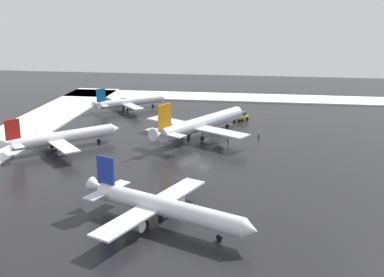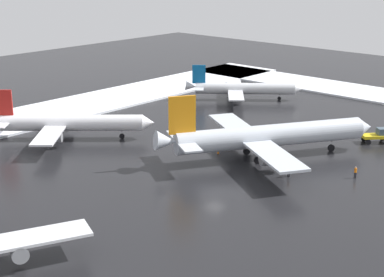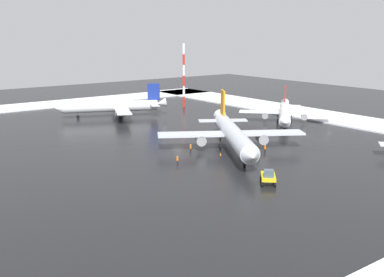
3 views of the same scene
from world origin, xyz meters
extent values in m
plane|color=black|center=(0.00, 0.00, 0.00)|extent=(240.00, 240.00, 0.00)
cube|color=white|center=(0.00, -50.00, 0.21)|extent=(152.00, 16.00, 0.42)
cube|color=white|center=(67.00, 0.00, 0.21)|extent=(14.00, 116.00, 0.42)
cylinder|color=silver|center=(-16.05, -2.26, 3.54)|extent=(27.68, 18.80, 3.44)
cone|color=silver|center=(-30.02, 6.31, 3.54)|extent=(3.78, 4.06, 3.27)
cone|color=silver|center=(-1.90, -10.93, 4.15)|extent=(4.61, 4.38, 3.35)
cube|color=silver|center=(-17.80, -10.92, 3.24)|extent=(10.67, 13.54, 0.36)
cylinder|color=gray|center=(-17.17, -8.93, 2.23)|extent=(3.99, 3.52, 2.02)
cube|color=silver|center=(-9.12, 3.23, 3.24)|extent=(10.67, 13.54, 0.36)
cylinder|color=gray|center=(-10.61, 1.77, 2.23)|extent=(3.99, 3.52, 2.02)
cube|color=orange|center=(-3.97, -9.66, 7.89)|extent=(3.64, 2.43, 5.67)
cube|color=silver|center=(-5.73, -12.15, 3.95)|extent=(4.78, 5.52, 0.24)
cube|color=silver|center=(-2.56, -6.97, 3.95)|extent=(4.78, 5.52, 0.24)
cylinder|color=black|center=(-25.11, 3.29, 2.02)|extent=(0.24, 0.24, 0.71)
cylinder|color=black|center=(-25.11, 3.29, 0.56)|extent=(1.13, 0.88, 1.11)
cylinder|color=black|center=(-14.62, -5.74, 2.02)|extent=(0.24, 0.24, 0.71)
cylinder|color=black|center=(-14.62, -5.74, 0.56)|extent=(1.13, 0.88, 1.11)
cylinder|color=black|center=(-12.30, -1.95, 2.02)|extent=(0.24, 0.24, 0.71)
cylinder|color=black|center=(-12.30, -1.95, 0.56)|extent=(1.13, 0.88, 1.11)
cylinder|color=silver|center=(34.57, -1.72, 3.02)|extent=(13.03, 24.95, 2.94)
cone|color=silver|center=(40.15, 11.12, 3.02)|extent=(3.39, 3.02, 2.79)
cone|color=silver|center=(28.91, -14.72, 3.54)|extent=(3.52, 3.83, 2.86)
cube|color=silver|center=(27.03, -1.28, 2.77)|extent=(11.82, 7.97, 0.31)
cylinder|color=gray|center=(28.79, -1.57, 1.90)|extent=(2.76, 3.38, 1.73)
cube|color=silver|center=(40.03, -6.93, 2.77)|extent=(11.82, 7.97, 0.31)
cylinder|color=gray|center=(38.62, -5.84, 1.90)|extent=(2.76, 3.38, 1.73)
cube|color=navy|center=(29.74, -12.82, 6.74)|extent=(1.66, 3.29, 4.84)
cube|color=silver|center=(27.43, -11.63, 3.37)|extent=(4.70, 3.71, 0.21)
cube|color=silver|center=(32.19, -13.69, 3.37)|extent=(4.70, 3.71, 0.21)
cylinder|color=black|center=(38.18, 6.60, 1.73)|extent=(0.21, 0.21, 0.60)
cylinder|color=black|center=(38.18, 6.60, 0.48)|extent=(0.66, 0.99, 0.95)
cylinder|color=black|center=(31.79, -3.34, 1.73)|extent=(0.21, 0.21, 0.60)
cylinder|color=black|center=(31.79, -3.34, 0.48)|extent=(0.66, 0.99, 0.95)
cylinder|color=black|center=(35.28, -4.86, 1.73)|extent=(0.21, 0.21, 0.60)
cylinder|color=black|center=(35.28, -4.86, 0.48)|extent=(0.66, 0.99, 0.95)
cylinder|color=white|center=(-1.36, -33.04, 2.84)|extent=(18.46, 19.80, 2.76)
cone|color=white|center=(-10.23, -23.35, 2.84)|extent=(3.25, 3.20, 2.62)
cone|color=white|center=(7.62, -42.84, 3.32)|extent=(3.68, 3.72, 2.68)
cube|color=white|center=(-4.62, -39.32, 2.59)|extent=(10.18, 9.75, 0.29)
cylinder|color=gray|center=(-3.70, -37.93, 1.78)|extent=(3.06, 3.13, 1.62)
cube|color=white|center=(5.19, -30.34, 2.59)|extent=(10.18, 9.75, 0.29)
cylinder|color=gray|center=(3.72, -31.14, 1.78)|extent=(3.06, 3.13, 1.62)
cube|color=red|center=(6.31, -41.41, 6.32)|extent=(2.41, 2.59, 4.54)
cube|color=white|center=(4.41, -42.93, 3.16)|extent=(4.29, 4.18, 0.19)
cube|color=white|center=(7.99, -39.65, 3.16)|extent=(4.29, 4.18, 0.19)
cylinder|color=black|center=(-7.11, -26.76, 1.62)|extent=(0.19, 0.19, 0.57)
cylinder|color=black|center=(-7.11, -26.76, 0.45)|extent=(0.81, 0.85, 0.89)
cylinder|color=black|center=(-1.03, -36.04, 1.62)|extent=(0.19, 0.19, 0.57)
cylinder|color=black|center=(-1.03, -36.04, 0.45)|extent=(0.81, 0.85, 0.89)
cylinder|color=black|center=(1.60, -33.63, 1.62)|extent=(0.19, 0.19, 0.57)
cylinder|color=black|center=(1.60, -33.63, 0.45)|extent=(0.81, 0.85, 0.89)
cube|color=gold|center=(-34.09, 6.55, 1.15)|extent=(4.88, 4.73, 0.50)
cube|color=#3F5160|center=(-34.76, 7.17, 1.95)|extent=(2.05, 2.05, 1.10)
cylinder|color=black|center=(-35.94, 6.91, 0.45)|extent=(0.88, 0.84, 0.90)
cylinder|color=black|center=(-34.60, 8.37, 0.45)|extent=(0.88, 0.84, 0.90)
cylinder|color=black|center=(-33.57, 4.73, 0.45)|extent=(0.88, 0.84, 0.90)
cylinder|color=black|center=(-32.23, 6.19, 0.45)|extent=(0.88, 0.84, 0.90)
cylinder|color=black|center=(-16.75, 11.89, 0.42)|extent=(0.16, 0.16, 0.85)
cylinder|color=black|center=(-16.63, 11.73, 0.42)|extent=(0.16, 0.16, 0.85)
cylinder|color=orange|center=(-16.69, 11.81, 1.16)|extent=(0.36, 0.36, 0.62)
sphere|color=tan|center=(-16.69, 11.81, 1.59)|extent=(0.24, 0.24, 0.24)
cylinder|color=black|center=(-20.00, -6.94, 0.42)|extent=(0.16, 0.16, 0.85)
cylinder|color=black|center=(-20.20, -6.92, 0.42)|extent=(0.16, 0.16, 0.85)
cylinder|color=orange|center=(-20.10, -6.93, 1.16)|extent=(0.36, 0.36, 0.62)
sphere|color=tan|center=(-20.10, -6.93, 1.59)|extent=(0.24, 0.24, 0.24)
cylinder|color=black|center=(-10.85, 4.43, 0.42)|extent=(0.16, 0.16, 0.85)
cylinder|color=black|center=(-10.95, 4.61, 0.42)|extent=(0.16, 0.16, 0.85)
cylinder|color=orange|center=(-10.90, 4.52, 1.16)|extent=(0.36, 0.36, 0.62)
sphere|color=tan|center=(-10.90, 4.52, 1.59)|extent=(0.24, 0.24, 0.24)
cylinder|color=red|center=(37.64, -29.08, 1.66)|extent=(0.70, 0.70, 3.31)
cylinder|color=white|center=(37.64, -29.08, 4.97)|extent=(0.70, 0.70, 3.31)
cylinder|color=red|center=(37.64, -29.08, 8.29)|extent=(0.70, 0.70, 3.31)
cylinder|color=white|center=(37.64, -29.08, 11.60)|extent=(0.70, 0.70, 3.31)
cylinder|color=red|center=(37.64, -29.08, 14.91)|extent=(0.70, 0.70, 3.31)
cylinder|color=white|center=(37.64, -29.08, 18.23)|extent=(0.70, 0.70, 3.31)
cone|color=orange|center=(-12.03, -9.40, 0.28)|extent=(0.36, 0.36, 0.55)
cone|color=orange|center=(-16.04, 1.10, 0.28)|extent=(0.36, 0.36, 0.55)
camera|label=1|loc=(100.79, 11.48, 33.58)|focal=45.00mm
camera|label=2|loc=(56.30, 46.64, 30.04)|focal=55.00mm
camera|label=3|loc=(-84.94, 59.86, 23.59)|focal=45.00mm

